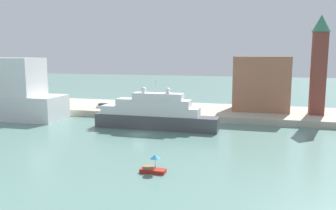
# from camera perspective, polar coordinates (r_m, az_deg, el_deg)

# --- Properties ---
(ground) EXTENTS (400.00, 400.00, 0.00)m
(ground) POSITION_cam_1_polar(r_m,az_deg,el_deg) (72.94, -4.85, -4.85)
(ground) COLOR slate
(quay_dock) EXTENTS (110.00, 22.62, 1.64)m
(quay_dock) POSITION_cam_1_polar(r_m,az_deg,el_deg) (98.38, 0.61, -0.89)
(quay_dock) COLOR #B7AD99
(quay_dock) RESTS_ON ground
(large_yacht) EXTENTS (28.17, 4.18, 10.84)m
(large_yacht) POSITION_cam_1_polar(r_m,az_deg,el_deg) (77.55, -2.31, -1.57)
(large_yacht) COLOR #4C4C51
(large_yacht) RESTS_ON ground
(small_motorboat) EXTENTS (3.62, 1.55, 2.63)m
(small_motorboat) POSITION_cam_1_polar(r_m,az_deg,el_deg) (49.69, -2.52, -10.18)
(small_motorboat) COLOR #B22319
(small_motorboat) RESTS_ON ground
(harbor_building) EXTENTS (14.63, 10.91, 14.48)m
(harbor_building) POSITION_cam_1_polar(r_m,az_deg,el_deg) (96.95, 15.20, 3.48)
(harbor_building) COLOR #9E664C
(harbor_building) RESTS_ON quay_dock
(bell_tower) EXTENTS (4.42, 4.42, 24.59)m
(bell_tower) POSITION_cam_1_polar(r_m,az_deg,el_deg) (93.52, 23.74, 6.66)
(bell_tower) COLOR brown
(bell_tower) RESTS_ON quay_dock
(parked_car) EXTENTS (4.02, 1.83, 1.28)m
(parked_car) POSITION_cam_1_polar(r_m,az_deg,el_deg) (99.37, -10.58, -0.14)
(parked_car) COLOR silver
(parked_car) RESTS_ON quay_dock
(person_figure) EXTENTS (0.36, 0.36, 1.81)m
(person_figure) POSITION_cam_1_polar(r_m,az_deg,el_deg) (96.86, -8.02, -0.12)
(person_figure) COLOR #4C4C4C
(person_figure) RESTS_ON quay_dock
(mooring_bollard) EXTENTS (0.51, 0.51, 0.74)m
(mooring_bollard) POSITION_cam_1_polar(r_m,az_deg,el_deg) (88.58, 0.07, -1.14)
(mooring_bollard) COLOR black
(mooring_bollard) RESTS_ON quay_dock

